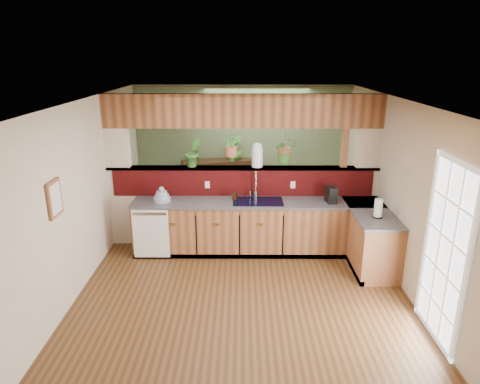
{
  "coord_description": "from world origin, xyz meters",
  "views": [
    {
      "loc": [
        -0.02,
        -5.67,
        3.21
      ],
      "look_at": [
        -0.04,
        0.7,
        1.15
      ],
      "focal_mm": 32.0,
      "sensor_mm": 36.0,
      "label": 1
    }
  ],
  "objects_px": {
    "dish_stack": "(162,197)",
    "shelving_console": "(221,184)",
    "faucet": "(255,184)",
    "coffee_maker": "(331,195)",
    "soap_dispenser": "(235,195)",
    "paper_towel": "(378,209)",
    "glass_jar": "(257,155)"
  },
  "relations": [
    {
      "from": "dish_stack",
      "to": "soap_dispenser",
      "type": "distance_m",
      "value": 1.2
    },
    {
      "from": "paper_towel",
      "to": "shelving_console",
      "type": "distance_m",
      "value": 3.92
    },
    {
      "from": "soap_dispenser",
      "to": "shelving_console",
      "type": "relative_size",
      "value": 0.11
    },
    {
      "from": "dish_stack",
      "to": "soap_dispenser",
      "type": "relative_size",
      "value": 1.63
    },
    {
      "from": "faucet",
      "to": "soap_dispenser",
      "type": "xyz_separation_m",
      "value": [
        -0.34,
        -0.07,
        -0.17
      ]
    },
    {
      "from": "soap_dispenser",
      "to": "paper_towel",
      "type": "relative_size",
      "value": 0.57
    },
    {
      "from": "dish_stack",
      "to": "glass_jar",
      "type": "distance_m",
      "value": 1.73
    },
    {
      "from": "coffee_maker",
      "to": "glass_jar",
      "type": "xyz_separation_m",
      "value": [
        -1.19,
        0.42,
        0.57
      ]
    },
    {
      "from": "faucet",
      "to": "dish_stack",
      "type": "bearing_deg",
      "value": -174.41
    },
    {
      "from": "shelving_console",
      "to": "soap_dispenser",
      "type": "bearing_deg",
      "value": -95.03
    },
    {
      "from": "soap_dispenser",
      "to": "faucet",
      "type": "bearing_deg",
      "value": 11.53
    },
    {
      "from": "faucet",
      "to": "coffee_maker",
      "type": "distance_m",
      "value": 1.25
    },
    {
      "from": "dish_stack",
      "to": "coffee_maker",
      "type": "bearing_deg",
      "value": -0.95
    },
    {
      "from": "dish_stack",
      "to": "paper_towel",
      "type": "relative_size",
      "value": 0.93
    },
    {
      "from": "dish_stack",
      "to": "paper_towel",
      "type": "xyz_separation_m",
      "value": [
        3.33,
        -0.72,
        0.06
      ]
    },
    {
      "from": "dish_stack",
      "to": "shelving_console",
      "type": "xyz_separation_m",
      "value": [
        0.86,
        2.27,
        -0.48
      ]
    },
    {
      "from": "dish_stack",
      "to": "paper_towel",
      "type": "distance_m",
      "value": 3.4
    },
    {
      "from": "faucet",
      "to": "soap_dispenser",
      "type": "distance_m",
      "value": 0.39
    },
    {
      "from": "faucet",
      "to": "glass_jar",
      "type": "xyz_separation_m",
      "value": [
        0.03,
        0.22,
        0.44
      ]
    },
    {
      "from": "dish_stack",
      "to": "paper_towel",
      "type": "height_order",
      "value": "paper_towel"
    },
    {
      "from": "coffee_maker",
      "to": "shelving_console",
      "type": "height_order",
      "value": "coffee_maker"
    },
    {
      "from": "faucet",
      "to": "shelving_console",
      "type": "bearing_deg",
      "value": 107.88
    },
    {
      "from": "glass_jar",
      "to": "shelving_console",
      "type": "relative_size",
      "value": 0.25
    },
    {
      "from": "faucet",
      "to": "shelving_console",
      "type": "distance_m",
      "value": 2.32
    },
    {
      "from": "dish_stack",
      "to": "shelving_console",
      "type": "relative_size",
      "value": 0.17
    },
    {
      "from": "coffee_maker",
      "to": "glass_jar",
      "type": "height_order",
      "value": "glass_jar"
    },
    {
      "from": "faucet",
      "to": "coffee_maker",
      "type": "bearing_deg",
      "value": -9.1
    },
    {
      "from": "paper_towel",
      "to": "glass_jar",
      "type": "distance_m",
      "value": 2.14
    },
    {
      "from": "dish_stack",
      "to": "coffee_maker",
      "type": "relative_size",
      "value": 1.07
    },
    {
      "from": "paper_towel",
      "to": "shelving_console",
      "type": "xyz_separation_m",
      "value": [
        -2.47,
        3.0,
        -0.54
      ]
    },
    {
      "from": "coffee_maker",
      "to": "shelving_console",
      "type": "xyz_separation_m",
      "value": [
        -1.91,
        2.32,
        -0.52
      ]
    },
    {
      "from": "faucet",
      "to": "paper_towel",
      "type": "bearing_deg",
      "value": -26.09
    }
  ]
}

